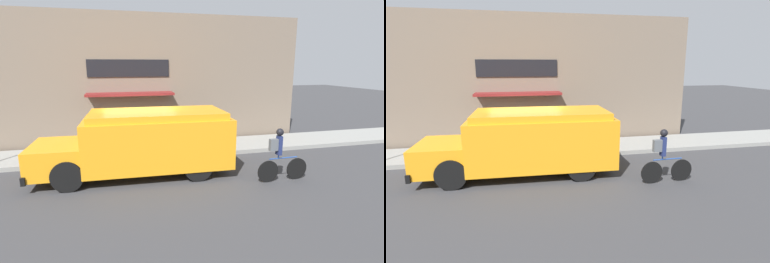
{
  "view_description": "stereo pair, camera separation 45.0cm",
  "coord_description": "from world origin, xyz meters",
  "views": [
    {
      "loc": [
        -0.78,
        -10.81,
        3.58
      ],
      "look_at": [
        1.91,
        -0.2,
        1.1
      ],
      "focal_mm": 28.0,
      "sensor_mm": 36.0,
      "label": 1
    },
    {
      "loc": [
        -0.34,
        -10.91,
        3.58
      ],
      "look_at": [
        1.91,
        -0.2,
        1.1
      ],
      "focal_mm": 28.0,
      "sensor_mm": 36.0,
      "label": 2
    }
  ],
  "objects": [
    {
      "name": "cyclist",
      "position": [
        4.01,
        -2.95,
        0.82
      ],
      "size": [
        1.69,
        0.23,
        1.68
      ],
      "rotation": [
        0.0,
        0.0,
        0.02
      ],
      "color": "black",
      "rests_on": "ground_plane"
    },
    {
      "name": "school_bus",
      "position": [
        0.03,
        -1.29,
        1.11
      ],
      "size": [
        6.27,
        2.8,
        2.1
      ],
      "rotation": [
        0.0,
        0.0,
        -0.03
      ],
      "color": "orange",
      "rests_on": "ground_plane"
    },
    {
      "name": "trash_bin",
      "position": [
        1.92,
        1.3,
        0.61
      ],
      "size": [
        0.63,
        0.63,
        0.88
      ],
      "color": "#38383D",
      "rests_on": "sidewalk"
    },
    {
      "name": "storefront",
      "position": [
        -0.01,
        2.49,
        2.84
      ],
      "size": [
        15.4,
        1.08,
        5.69
      ],
      "color": "#756656",
      "rests_on": "ground_plane"
    },
    {
      "name": "ground_plane",
      "position": [
        0.0,
        0.0,
        0.0
      ],
      "size": [
        70.0,
        70.0,
        0.0
      ],
      "primitive_type": "plane",
      "color": "#38383A"
    },
    {
      "name": "sidewalk",
      "position": [
        0.0,
        1.12,
        0.08
      ],
      "size": [
        28.0,
        2.24,
        0.16
      ],
      "color": "gray",
      "rests_on": "ground_plane"
    }
  ]
}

